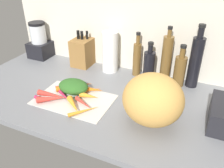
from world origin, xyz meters
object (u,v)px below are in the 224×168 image
Objects in this scene: blender_appliance at (39,42)px; bottle_2 at (166,59)px; carrot_6 at (65,96)px; carrot_12 at (84,111)px; bottle_1 at (149,65)px; carrot_10 at (52,95)px; carrot_7 at (90,90)px; knife_block at (83,52)px; cutting_board at (74,99)px; bottle_4 at (195,61)px; carrot_5 at (43,99)px; winter_squash at (153,100)px; carrot_1 at (91,89)px; carrot_0 at (65,86)px; carrot_4 at (89,96)px; bottle_3 at (180,70)px; carrot_2 at (51,99)px; paper_towel_roll at (110,52)px; carrot_3 at (78,85)px; carrot_9 at (68,89)px; carrot_8 at (84,103)px; carrot_11 at (74,105)px; bottle_0 at (137,58)px.

blender_appliance is 0.76× the size of bottle_2.
carrot_6 and carrot_12 have the same top height.
carrot_10 is at bearing -134.30° from bottle_1.
knife_block is (-22.58, 31.87, 7.26)cm from carrot_7.
cutting_board is 1.11× the size of bottle_4.
carrot_5 is 0.38× the size of winter_squash.
bottle_4 is (50.69, 32.01, 13.35)cm from carrot_1.
carrot_4 is at bearing -11.50° from carrot_0.
carrot_12 is 60.97cm from bottle_3.
blender_appliance is (-59.42, 30.59, 8.79)cm from carrot_1.
carrot_2 is 0.55× the size of paper_towel_roll.
carrot_7 is at bearing 64.17° from cutting_board.
knife_block is (-13.93, 30.56, 6.91)cm from carrot_3.
carrot_9 is at bearing 64.48° from carrot_5.
bottle_2 is (50.82, 44.36, 12.40)cm from carrot_10.
carrot_12 is at bearing -111.86° from bottle_1.
carrot_8 is (13.04, -1.81, 0.13)cm from carrot_6.
carrot_11 is (15.11, -14.33, 0.29)cm from carrot_0.
carrot_10 is 47.79cm from paper_towel_roll.
blender_appliance is at bearing 179.28° from bottle_3.
carrot_1 is 6.83cm from carrot_4.
blender_appliance is at bearing -179.26° from bottle_4.
carrot_11 is at bearing -132.99° from carrot_8.
carrot_4 is 13.26cm from carrot_6.
carrot_0 is 61.66cm from bottle_2.
cutting_board is 16.42cm from carrot_5.
carrot_6 is 67.42cm from bottle_3.
carrot_9 is at bearing -31.31° from carrot_0.
carrot_7 is at bearing -147.62° from bottle_4.
carrot_2 is at bearing -172.45° from winter_squash.
carrot_11 is at bearing -119.41° from bottle_1.
cutting_board is at bearing -154.73° from carrot_4.
carrot_8 is at bearing -175.41° from winter_squash.
carrot_7 is 37.62cm from bottle_0.
bottle_3 is (53.23, 40.53, 8.30)cm from carrot_6.
knife_block is 0.85× the size of bottle_0.
carrot_11 is (-0.19, -16.61, 0.15)cm from carrot_7.
paper_towel_roll is (13.75, 33.19, 11.28)cm from carrot_0.
blender_appliance reaches higher than carrot_11.
knife_block is at bearing 99.87° from carrot_2.
carrot_8 is (17.66, 4.16, -0.62)cm from carrot_2.
bottle_4 is (73.75, 0.58, 6.38)cm from knife_block.
bottle_2 is (53.60, 48.95, 13.06)cm from carrot_5.
bottle_2 is at bearing 43.18° from carrot_6.
carrot_5 is 0.80× the size of carrot_7.
knife_block is (-8.46, 48.64, 6.94)cm from carrot_2.
carrot_10 is at bearing -138.88° from bottle_2.
carrot_5 is 64.84cm from bottle_1.
bottle_4 reaches higher than paper_towel_roll.
carrot_9 is at bearing -138.50° from bottle_1.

